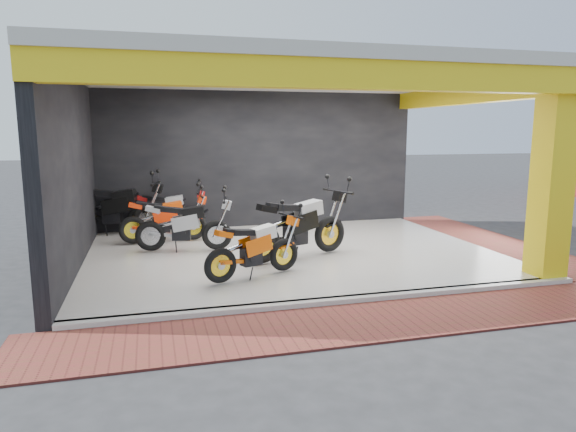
# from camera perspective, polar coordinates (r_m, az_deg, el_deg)

# --- Properties ---
(ground) EXTENTS (80.00, 80.00, 0.00)m
(ground) POSITION_cam_1_polar(r_m,az_deg,el_deg) (8.68, 3.91, -7.54)
(ground) COLOR #2D2D30
(ground) RESTS_ON ground
(showroom_floor) EXTENTS (8.00, 6.00, 0.10)m
(showroom_floor) POSITION_cam_1_polar(r_m,az_deg,el_deg) (10.51, 0.37, -4.19)
(showroom_floor) COLOR white
(showroom_floor) RESTS_ON ground
(showroom_ceiling) EXTENTS (8.40, 6.40, 0.20)m
(showroom_ceiling) POSITION_cam_1_polar(r_m,az_deg,el_deg) (10.26, 0.39, 15.45)
(showroom_ceiling) COLOR beige
(showroom_ceiling) RESTS_ON corner_column
(back_wall) EXTENTS (8.20, 0.20, 3.50)m
(back_wall) POSITION_cam_1_polar(r_m,az_deg,el_deg) (13.24, -3.20, 6.10)
(back_wall) COLOR black
(back_wall) RESTS_ON ground
(left_wall) EXTENTS (0.20, 6.20, 3.50)m
(left_wall) POSITION_cam_1_polar(r_m,az_deg,el_deg) (9.97, -23.05, 4.21)
(left_wall) COLOR black
(left_wall) RESTS_ON ground
(corner_column) EXTENTS (0.50, 0.50, 3.50)m
(corner_column) POSITION_cam_1_polar(r_m,az_deg,el_deg) (9.62, 27.29, 3.74)
(corner_column) COLOR yellow
(corner_column) RESTS_ON ground
(header_beam_front) EXTENTS (8.40, 0.30, 0.40)m
(header_beam_front) POSITION_cam_1_polar(r_m,az_deg,el_deg) (7.39, 6.81, 15.33)
(header_beam_front) COLOR yellow
(header_beam_front) RESTS_ON corner_column
(header_beam_right) EXTENTS (0.30, 6.40, 0.40)m
(header_beam_right) POSITION_cam_1_polar(r_m,az_deg,el_deg) (11.93, 19.73, 12.63)
(header_beam_right) COLOR yellow
(header_beam_right) RESTS_ON corner_column
(floor_kerb) EXTENTS (8.00, 0.20, 0.10)m
(floor_kerb) POSITION_cam_1_polar(r_m,az_deg,el_deg) (7.75, 6.38, -9.30)
(floor_kerb) COLOR white
(floor_kerb) RESTS_ON ground
(paver_front) EXTENTS (9.00, 1.40, 0.03)m
(paver_front) POSITION_cam_1_polar(r_m,az_deg,el_deg) (7.09, 8.72, -11.50)
(paver_front) COLOR maroon
(paver_front) RESTS_ON ground
(paver_right) EXTENTS (1.40, 7.00, 0.03)m
(paver_right) POSITION_cam_1_polar(r_m,az_deg,el_deg) (12.63, 21.88, -2.70)
(paver_right) COLOR maroon
(paver_right) RESTS_ON ground
(moto_hero) EXTENTS (2.04, 1.35, 1.17)m
(moto_hero) POSITION_cam_1_polar(r_m,az_deg,el_deg) (8.87, -0.47, -2.56)
(moto_hero) COLOR #F15A0A
(moto_hero) RESTS_ON showroom_floor
(moto_row_a) EXTENTS (2.59, 1.68, 1.49)m
(moto_row_a) POSITION_cam_1_polar(r_m,az_deg,el_deg) (10.24, 4.67, -0.06)
(moto_row_a) COLOR black
(moto_row_a) RESTS_ON showroom_floor
(moto_row_b) EXTENTS (2.16, 1.12, 1.26)m
(moto_row_b) POSITION_cam_1_polar(r_m,az_deg,el_deg) (10.51, -7.93, -0.50)
(moto_row_b) COLOR #A7A9AF
(moto_row_b) RESTS_ON showroom_floor
(moto_row_c) EXTENTS (2.03, 0.84, 1.22)m
(moto_row_c) POSITION_cam_1_polar(r_m,az_deg,el_deg) (11.55, -10.51, 0.24)
(moto_row_c) COLOR #F5320A
(moto_row_c) RESTS_ON showroom_floor
(moto_row_d) EXTENTS (2.53, 1.39, 1.47)m
(moto_row_d) POSITION_cam_1_polar(r_m,az_deg,el_deg) (12.44, -15.31, 1.30)
(moto_row_d) COLOR black
(moto_row_d) RESTS_ON showroom_floor
(moto_row_e) EXTENTS (2.04, 0.96, 1.20)m
(moto_row_e) POSITION_cam_1_polar(r_m,az_deg,el_deg) (12.62, -10.51, 0.98)
(moto_row_e) COLOR red
(moto_row_e) RESTS_ON showroom_floor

